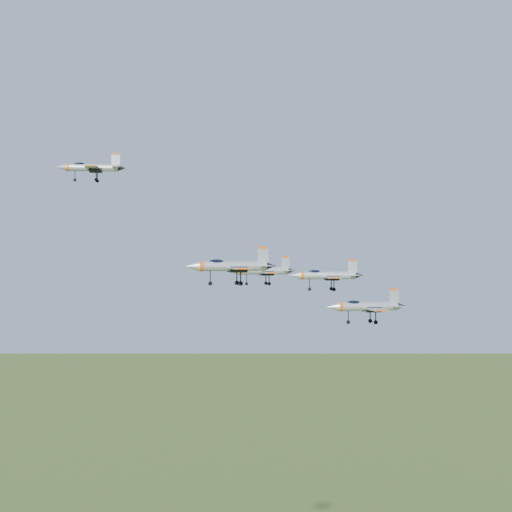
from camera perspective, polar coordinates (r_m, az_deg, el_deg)
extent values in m
cylinder|color=#A9AEB5|center=(127.39, -12.97, 6.91)|extent=(8.87, 1.99, 1.27)
cone|color=#A9AEB5|center=(128.01, -15.34, 6.87)|extent=(1.86, 1.41, 1.27)
cone|color=black|center=(126.99, -10.67, 6.93)|extent=(1.45, 1.19, 1.08)
ellipsoid|color=black|center=(127.67, -13.94, 7.11)|extent=(2.22, 1.09, 0.81)
cube|color=#A9AEB5|center=(124.63, -13.00, 6.94)|extent=(2.59, 4.47, 0.14)
cube|color=#A9AEB5|center=(130.04, -12.76, 6.66)|extent=(2.59, 4.47, 0.14)
cube|color=#A9AEB5|center=(127.22, -11.16, 7.51)|extent=(1.47, 0.24, 2.05)
cube|color=#D7540F|center=(127.36, -11.16, 7.99)|extent=(1.08, 0.22, 0.34)
cylinder|color=#A9AEB5|center=(116.17, 0.57, -1.20)|extent=(8.37, 1.51, 1.20)
cone|color=#A9AEB5|center=(115.00, -1.84, -1.21)|extent=(1.71, 1.26, 1.20)
cone|color=black|center=(117.49, 2.84, -1.18)|extent=(1.33, 1.07, 1.02)
ellipsoid|color=black|center=(115.66, -0.40, -0.98)|extent=(2.07, 0.94, 0.76)
cube|color=#A9AEB5|center=(113.72, 1.00, -1.34)|extent=(2.28, 4.15, 0.13)
cube|color=#A9AEB5|center=(118.73, 0.34, -1.28)|extent=(2.28, 4.15, 0.13)
cube|color=#A9AEB5|center=(117.18, 2.37, -0.57)|extent=(1.39, 0.16, 1.94)
cube|color=#D7540F|center=(117.17, 2.37, -0.07)|extent=(1.02, 0.17, 0.32)
cylinder|color=#A9AEB5|center=(102.02, -1.87, -0.81)|extent=(9.89, 1.83, 1.42)
cone|color=#A9AEB5|center=(100.90, -5.14, -0.82)|extent=(2.02, 1.50, 1.42)
cone|color=black|center=(103.41, 1.21, -0.80)|extent=(1.58, 1.27, 1.21)
ellipsoid|color=black|center=(101.51, -3.19, -0.51)|extent=(2.44, 1.12, 0.90)
cube|color=#A9AEB5|center=(99.09, -1.36, -1.00)|extent=(2.71, 4.91, 0.15)
cube|color=#A9AEB5|center=(105.06, -2.12, -0.93)|extent=(2.71, 4.91, 0.15)
cube|color=#A9AEB5|center=(103.07, 0.56, 0.02)|extent=(1.64, 0.20, 2.29)
cube|color=#D7540F|center=(103.08, 0.56, 0.69)|extent=(1.21, 0.20, 0.38)
cylinder|color=#A9AEB5|center=(127.44, 5.76, -1.55)|extent=(9.93, 2.63, 1.42)
cone|color=#A9AEB5|center=(126.48, 3.14, -1.56)|extent=(2.13, 1.65, 1.42)
cone|color=black|center=(128.62, 8.25, -1.54)|extent=(1.67, 1.39, 1.21)
ellipsoid|color=black|center=(127.00, 4.70, -1.31)|extent=(2.51, 1.31, 0.90)
cube|color=#A9AEB5|center=(124.49, 6.12, -1.72)|extent=(3.09, 5.08, 0.15)
cube|color=#A9AEB5|center=(130.49, 5.61, -1.63)|extent=(3.09, 5.08, 0.15)
cube|color=#A9AEB5|center=(128.31, 7.73, -0.88)|extent=(1.64, 0.33, 2.29)
cube|color=#D7540F|center=(128.30, 7.73, -0.34)|extent=(1.21, 0.30, 0.38)
cylinder|color=#A9AEB5|center=(114.62, 8.93, -4.00)|extent=(9.77, 1.42, 1.41)
cone|color=#A9AEB5|center=(112.66, 6.14, -4.07)|extent=(1.96, 1.41, 1.41)
cone|color=black|center=(116.75, 11.53, -3.93)|extent=(1.52, 1.20, 1.20)
ellipsoid|color=black|center=(113.75, 7.81, -3.76)|extent=(2.39, 1.02, 0.90)
cube|color=#A9AEB5|center=(111.89, 9.59, -4.24)|extent=(2.50, 4.78, 0.15)
cube|color=#A9AEB5|center=(117.55, 8.50, -4.03)|extent=(2.50, 4.78, 0.15)
cube|color=#A9AEB5|center=(116.19, 10.99, -3.22)|extent=(1.63, 0.13, 2.28)
cube|color=#D7540F|center=(116.12, 10.99, -2.63)|extent=(1.19, 0.15, 0.38)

